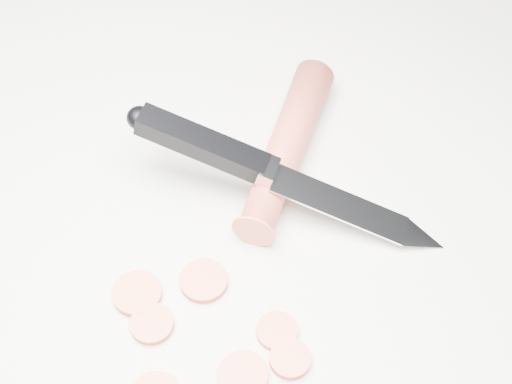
# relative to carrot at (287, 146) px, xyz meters

# --- Properties ---
(ground) EXTENTS (2.40, 2.40, 0.00)m
(ground) POSITION_rel_carrot_xyz_m (-0.04, -0.11, -0.02)
(ground) COLOR silver
(ground) RESTS_ON ground
(carrot) EXTENTS (0.07, 0.18, 0.03)m
(carrot) POSITION_rel_carrot_xyz_m (0.00, 0.00, 0.00)
(carrot) COLOR #CB4435
(carrot) RESTS_ON ground
(carrot_slice_1) EXTENTS (0.04, 0.04, 0.01)m
(carrot_slice_1) POSITION_rel_carrot_xyz_m (-0.10, -0.14, -0.01)
(carrot_slice_1) COLOR #ED6A4A
(carrot_slice_1) RESTS_ON ground
(carrot_slice_2) EXTENTS (0.03, 0.03, 0.01)m
(carrot_slice_2) POSITION_rel_carrot_xyz_m (-0.08, -0.16, -0.01)
(carrot_slice_2) COLOR #ED6A4A
(carrot_slice_2) RESTS_ON ground
(carrot_slice_3) EXTENTS (0.03, 0.03, 0.01)m
(carrot_slice_3) POSITION_rel_carrot_xyz_m (0.01, -0.16, -0.01)
(carrot_slice_3) COLOR #ED6A4A
(carrot_slice_3) RESTS_ON ground
(carrot_slice_4) EXTENTS (0.03, 0.03, 0.01)m
(carrot_slice_4) POSITION_rel_carrot_xyz_m (-0.01, -0.19, -0.01)
(carrot_slice_4) COLOR #ED6A4A
(carrot_slice_4) RESTS_ON ground
(carrot_slice_5) EXTENTS (0.04, 0.04, 0.01)m
(carrot_slice_5) POSITION_rel_carrot_xyz_m (-0.05, -0.13, -0.01)
(carrot_slice_5) COLOR #ED6A4A
(carrot_slice_5) RESTS_ON ground
(carrot_slice_6) EXTENTS (0.03, 0.03, 0.01)m
(carrot_slice_6) POSITION_rel_carrot_xyz_m (0.02, -0.18, -0.01)
(carrot_slice_6) COLOR #ED6A4A
(carrot_slice_6) RESTS_ON ground
(kitchen_knife) EXTENTS (0.26, 0.08, 0.07)m
(kitchen_knife) POSITION_rel_carrot_xyz_m (0.00, -0.05, 0.02)
(kitchen_knife) COLOR silver
(kitchen_knife) RESTS_ON ground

